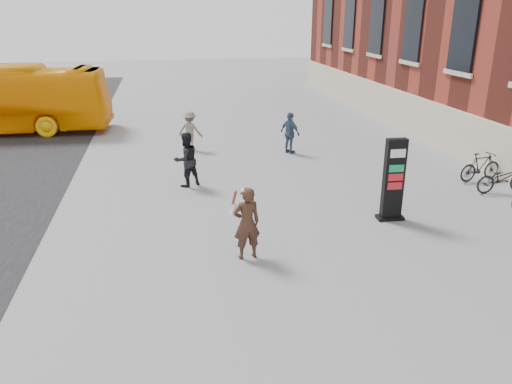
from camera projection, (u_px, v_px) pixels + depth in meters
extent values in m
plane|color=#9E9EA3|center=(253.00, 267.00, 11.23)|extent=(100.00, 100.00, 0.00)
cube|color=beige|center=(480.00, 143.00, 18.08)|extent=(0.18, 44.00, 1.80)
cube|color=black|center=(393.00, 180.00, 13.43)|extent=(0.56, 0.26, 2.28)
cube|color=black|center=(390.00, 217.00, 13.81)|extent=(0.75, 0.40, 0.09)
cube|color=white|center=(396.00, 152.00, 13.16)|extent=(0.42, 0.28, 0.23)
cube|color=#0C7745|center=(395.00, 167.00, 13.30)|extent=(0.42, 0.28, 0.20)
cube|color=maroon|center=(394.00, 176.00, 13.39)|extent=(0.42, 0.28, 0.20)
cube|color=maroon|center=(393.00, 184.00, 13.47)|extent=(0.42, 0.28, 0.20)
imported|color=#3B2116|center=(247.00, 223.00, 11.39)|extent=(0.69, 0.51, 1.74)
cylinder|color=white|center=(247.00, 191.00, 11.11)|extent=(0.24, 0.24, 0.06)
cone|color=white|center=(252.00, 205.00, 11.57)|extent=(0.25, 0.27, 0.42)
cylinder|color=#963A21|center=(252.00, 195.00, 11.48)|extent=(0.13, 0.15, 0.36)
cone|color=white|center=(235.00, 208.00, 11.44)|extent=(0.26, 0.25, 0.42)
cylinder|color=#963A21|center=(234.00, 197.00, 11.35)|extent=(0.15, 0.13, 0.36)
imported|color=black|center=(186.00, 160.00, 16.13)|extent=(1.09, 1.01, 1.79)
imported|color=slate|center=(190.00, 130.00, 20.44)|extent=(1.18, 0.97, 1.59)
imported|color=#3C516C|center=(290.00, 133.00, 19.87)|extent=(0.86, 1.04, 1.66)
imported|color=black|center=(503.00, 178.00, 15.68)|extent=(1.80, 0.67, 0.94)
imported|color=black|center=(481.00, 167.00, 16.76)|extent=(1.69, 0.73, 0.98)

